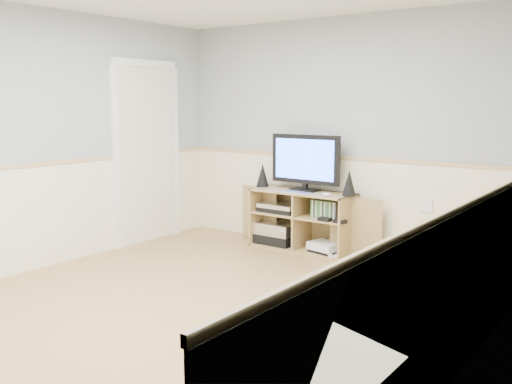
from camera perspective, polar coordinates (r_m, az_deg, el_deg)
room at (r=4.50m, az=-5.35°, el=3.93°), size 4.04×4.54×2.54m
media_cabinet at (r=6.32m, az=4.88°, el=-2.71°), size 1.79×0.43×0.65m
monitor at (r=6.21m, az=4.94°, el=3.14°), size 0.83×0.18×0.61m
speaker_left at (r=6.51m, az=0.66°, el=1.71°), size 0.14×0.14×0.27m
speaker_right at (r=5.95m, az=9.30°, el=0.88°), size 0.14×0.14×0.27m
keyboard at (r=6.09m, az=4.05°, el=-0.03°), size 0.34×0.17×0.01m
mouse at (r=5.90m, az=7.05°, el=-0.25°), size 0.11×0.09×0.04m
av_components at (r=6.46m, az=2.27°, el=-3.45°), size 0.53×0.34×0.47m
game_consoles at (r=6.17m, az=6.88°, el=-5.51°), size 0.46×0.31×0.11m
game_cases at (r=6.07m, az=7.02°, el=-1.74°), size 0.30×0.13×0.19m
wall_outlet at (r=5.87m, az=16.67°, el=-1.29°), size 0.12×0.03×0.12m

